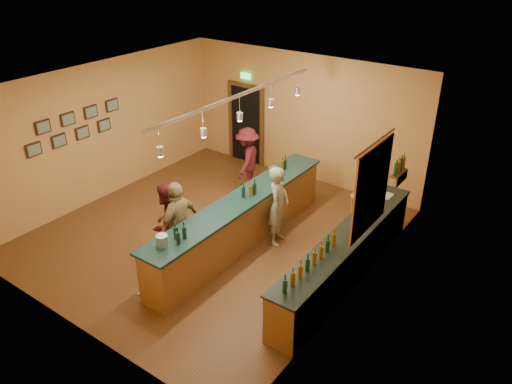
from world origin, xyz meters
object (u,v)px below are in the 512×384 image
Objects in this scene: back_counter at (345,256)px; customer_a at (167,223)px; customer_b at (179,224)px; customer_c at (247,159)px; bar_stool at (357,202)px; tasting_bar at (241,218)px; bartender at (278,206)px.

customer_a is at bearing -155.19° from back_counter.
customer_b is 3.39m from customer_c.
customer_b is at bearing -153.56° from back_counter.
customer_b is 1.09× the size of customer_c.
bar_stool is (2.33, 3.43, -0.32)m from customer_a.
tasting_bar is at bearing -175.35° from back_counter.
bar_stool is at bearing 73.07° from customer_c.
tasting_bar is 3.03× the size of bartender.
tasting_bar is at bearing 135.33° from customer_a.
bartender reaches higher than back_counter.
bar_stool is (-0.73, 2.02, 0.00)m from back_counter.
customer_b is (-0.55, -1.20, 0.26)m from tasting_bar.
bar_stool is at bearing 109.82° from back_counter.
back_counter is 2.62× the size of customer_b.
bar_stool is at bearing 135.06° from customer_a.
customer_c is at bearing 178.71° from customer_a.
tasting_bar is 2.93× the size of customer_b.
customer_a is 0.28m from customer_b.
bartender is 2.64× the size of bar_stool.
back_counter is 2.71× the size of bartender.
customer_b is at bearing -121.06° from bar_stool.
customer_a is 0.93× the size of customer_b.
back_counter is 1.75m from bartender.
customer_c is (-0.56, 3.32, -0.01)m from customer_a.
customer_c is 2.90m from bar_stool.
tasting_bar is 2.67m from bar_stool.
customer_a reaches higher than back_counter.
back_counter is at bearing 42.95° from customer_c.
customer_a is 4.16m from bar_stool.
tasting_bar is 2.51m from customer_c.
bartender is at bearing 130.88° from customer_a.
back_counter is 2.80× the size of customer_a.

